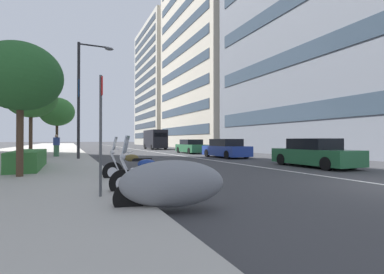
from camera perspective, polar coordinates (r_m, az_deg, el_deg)
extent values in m
cube|color=#B2ADA3|center=(34.97, -30.05, -2.66)|extent=(160.00, 10.29, 0.15)
cube|color=silver|center=(40.76, -11.42, -2.52)|extent=(110.00, 0.16, 0.01)
ellipsoid|color=gray|center=(5.38, -4.05, -9.54)|extent=(1.21, 2.14, 0.90)
cylinder|color=black|center=(5.38, -12.80, -12.22)|extent=(0.24, 0.61, 0.60)
cylinder|color=black|center=(6.97, -13.97, -9.24)|extent=(0.35, 0.67, 0.67)
cylinder|color=silver|center=(6.97, -13.97, -9.24)|extent=(0.24, 0.36, 0.34)
cylinder|color=black|center=(6.85, -1.55, -9.42)|extent=(0.35, 0.67, 0.67)
cylinder|color=silver|center=(6.85, -1.55, -9.42)|extent=(0.24, 0.36, 0.34)
cube|color=silver|center=(6.87, -7.82, -9.52)|extent=(0.38, 0.45, 0.28)
cube|color=black|center=(6.81, -6.30, -6.07)|extent=(0.44, 0.68, 0.10)
ellipsoid|color=navy|center=(6.83, -9.24, -5.54)|extent=(0.39, 0.52, 0.24)
cylinder|color=silver|center=(6.85, -13.42, -6.81)|extent=(0.16, 0.31, 0.64)
cylinder|color=silver|center=(6.98, -13.21, -6.69)|extent=(0.16, 0.31, 0.64)
cylinder|color=silver|center=(6.87, -12.65, -3.00)|extent=(0.57, 0.25, 0.04)
sphere|color=silver|center=(6.91, -14.12, -3.98)|extent=(0.14, 0.14, 0.14)
cube|color=#B2BCC6|center=(6.88, -13.46, -1.49)|extent=(0.45, 0.27, 0.44)
cylinder|color=silver|center=(7.01, -5.40, -10.32)|extent=(0.33, 0.67, 0.16)
cylinder|color=black|center=(9.42, -15.99, -6.99)|extent=(0.30, 0.67, 0.66)
cylinder|color=silver|center=(9.42, -15.99, -6.99)|extent=(0.22, 0.36, 0.33)
cylinder|color=black|center=(9.33, -6.61, -7.07)|extent=(0.30, 0.67, 0.66)
cylinder|color=silver|center=(9.33, -6.61, -7.07)|extent=(0.22, 0.36, 0.33)
cube|color=silver|center=(9.35, -11.32, -7.15)|extent=(0.36, 0.44, 0.28)
cube|color=black|center=(9.30, -10.21, -4.61)|extent=(0.39, 0.68, 0.10)
ellipsoid|color=brown|center=(9.32, -12.36, -4.23)|extent=(0.36, 0.51, 0.24)
cylinder|color=silver|center=(9.31, -15.56, -5.17)|extent=(0.13, 0.32, 0.64)
cylinder|color=silver|center=(9.45, -15.45, -5.11)|extent=(0.13, 0.32, 0.64)
cylinder|color=silver|center=(9.35, -15.01, -2.37)|extent=(0.59, 0.20, 0.04)
sphere|color=silver|center=(9.37, -16.10, -3.09)|extent=(0.14, 0.14, 0.14)
cube|color=#B2BCC6|center=(9.36, -15.61, -1.26)|extent=(0.46, 0.24, 0.44)
cylinder|color=silver|center=(9.49, -9.57, -7.77)|extent=(0.28, 0.68, 0.16)
cube|color=#236038|center=(15.52, 23.90, -3.72)|extent=(4.63, 1.98, 0.75)
cube|color=black|center=(15.52, 23.79, -1.30)|extent=(2.27, 1.74, 0.55)
cylinder|color=black|center=(16.09, 18.02, -4.40)|extent=(0.63, 0.25, 0.62)
cylinder|color=black|center=(17.17, 22.23, -4.14)|extent=(0.63, 0.25, 0.62)
cylinder|color=black|center=(13.91, 25.98, -4.97)|extent=(0.63, 0.25, 0.62)
cylinder|color=black|center=(15.15, 30.16, -4.58)|extent=(0.63, 0.25, 0.62)
cube|color=navy|center=(21.86, 6.97, -2.84)|extent=(4.58, 1.99, 0.76)
cube|color=black|center=(21.82, 7.01, -1.12)|extent=(2.41, 1.76, 0.55)
cylinder|color=black|center=(22.71, 3.15, -3.31)|extent=(0.63, 0.24, 0.62)
cylinder|color=black|center=(23.57, 6.69, -3.20)|extent=(0.63, 0.24, 0.62)
cylinder|color=black|center=(20.17, 7.30, -3.64)|extent=(0.63, 0.24, 0.62)
cylinder|color=black|center=(21.13, 11.08, -3.50)|extent=(0.63, 0.24, 0.62)
cube|color=#236038|center=(28.68, -0.18, -2.30)|extent=(4.65, 1.86, 0.76)
cube|color=black|center=(28.69, -0.20, -1.02)|extent=(2.36, 1.69, 0.51)
cylinder|color=black|center=(29.79, -2.79, -2.66)|extent=(0.62, 0.23, 0.62)
cylinder|color=black|center=(30.41, 0.11, -2.62)|extent=(0.62, 0.23, 0.62)
cylinder|color=black|center=(26.96, -0.51, -2.88)|extent=(0.62, 0.23, 0.62)
cylinder|color=black|center=(27.64, 2.63, -2.82)|extent=(0.62, 0.23, 0.62)
cube|color=black|center=(41.36, -7.62, -0.40)|extent=(5.96, 2.27, 2.60)
cube|color=black|center=(38.54, -6.47, 0.47)|extent=(0.08, 1.80, 0.56)
cylinder|color=black|center=(43.09, -9.58, -1.95)|extent=(0.73, 0.27, 0.72)
cylinder|color=black|center=(43.57, -7.08, -1.94)|extent=(0.73, 0.27, 0.72)
cylinder|color=black|center=(39.18, -8.23, -2.09)|extent=(0.73, 0.27, 0.72)
cylinder|color=black|center=(39.72, -5.51, -2.07)|extent=(0.73, 0.27, 0.72)
cylinder|color=#47494C|center=(6.37, -18.33, 0.27)|extent=(0.06, 0.06, 2.66)
cube|color=red|center=(6.47, -18.16, 9.85)|extent=(0.32, 0.02, 0.40)
cylinder|color=#232326|center=(19.81, -22.34, 7.01)|extent=(0.18, 0.18, 7.68)
cylinder|color=#232326|center=(20.69, -19.50, 17.31)|extent=(0.10, 1.93, 0.10)
ellipsoid|color=slate|center=(20.76, -16.72, 17.01)|extent=(0.44, 0.60, 0.20)
cube|color=#194C99|center=(19.58, -22.30, 9.30)|extent=(0.56, 0.03, 1.10)
cube|color=#194C99|center=(20.27, -22.37, 8.96)|extent=(0.56, 0.03, 1.10)
cube|color=#337033|center=(14.06, -30.66, -3.99)|extent=(4.79, 1.10, 0.76)
cylinder|color=#473323|center=(11.00, -31.96, -0.77)|extent=(0.22, 0.22, 2.37)
ellipsoid|color=#265B28|center=(11.21, -31.89, 10.54)|extent=(2.71, 2.71, 2.30)
cylinder|color=#473323|center=(21.06, -30.32, 0.03)|extent=(0.22, 0.22, 2.87)
ellipsoid|color=#387A33|center=(21.25, -30.28, 7.17)|extent=(3.22, 3.22, 2.73)
cylinder|color=#473323|center=(27.07, -26.09, -0.38)|extent=(0.22, 0.22, 2.62)
ellipsoid|color=#387A33|center=(27.19, -26.07, 4.71)|extent=(2.94, 2.94, 2.50)
cube|color=#3F724C|center=(22.89, -26.16, -2.57)|extent=(0.32, 0.37, 0.84)
cube|color=#33478C|center=(22.88, -26.15, -0.80)|extent=(0.36, 0.46, 0.58)
sphere|color=tan|center=(22.88, -26.15, 0.21)|extent=(0.23, 0.23, 0.23)
cube|color=#384756|center=(25.73, 21.42, 4.78)|extent=(25.29, 0.08, 1.50)
cube|color=#384756|center=(26.68, 21.38, 15.69)|extent=(25.29, 0.08, 1.50)
cube|color=beige|center=(55.90, 6.34, 17.66)|extent=(24.11, 17.10, 37.78)
cube|color=#384756|center=(49.33, -2.28, 1.31)|extent=(21.70, 0.08, 1.50)
cube|color=#384756|center=(49.58, -2.28, 5.48)|extent=(21.70, 0.08, 1.50)
cube|color=#384756|center=(50.09, -2.28, 9.59)|extent=(21.70, 0.08, 1.50)
cube|color=#384756|center=(50.85, -2.28, 13.60)|extent=(21.70, 0.08, 1.50)
cube|color=#384756|center=(51.86, -2.27, 17.47)|extent=(21.70, 0.08, 1.50)
cube|color=#384756|center=(53.09, -2.27, 21.17)|extent=(21.70, 0.08, 1.50)
cube|color=#384756|center=(54.53, -2.27, 24.70)|extent=(21.70, 0.08, 1.50)
cube|color=#B7B2A3|center=(79.65, -2.08, 10.13)|extent=(23.62, 21.89, 32.41)
cube|color=#2D3842|center=(74.86, -9.90, 0.34)|extent=(21.26, 0.08, 1.50)
cube|color=#2D3842|center=(74.95, -9.90, 2.28)|extent=(21.26, 0.08, 1.50)
cube|color=#2D3842|center=(75.12, -9.89, 4.21)|extent=(21.26, 0.08, 1.50)
cube|color=#2D3842|center=(75.37, -9.89, 6.13)|extent=(21.26, 0.08, 1.50)
cube|color=#2D3842|center=(75.71, -9.89, 8.03)|extent=(21.26, 0.08, 1.50)
cube|color=#2D3842|center=(76.13, -9.88, 9.92)|extent=(21.26, 0.08, 1.50)
cube|color=#2D3842|center=(76.63, -9.88, 11.78)|extent=(21.26, 0.08, 1.50)
cube|color=#2D3842|center=(77.21, -9.88, 13.62)|extent=(21.26, 0.08, 1.50)
cube|color=#2D3842|center=(77.88, -9.87, 15.43)|extent=(21.26, 0.08, 1.50)
cube|color=#2D3842|center=(78.61, -9.87, 17.20)|extent=(21.26, 0.08, 1.50)
cube|color=#2D3842|center=(79.42, -9.87, 18.94)|extent=(21.26, 0.08, 1.50)
cube|color=#2D3842|center=(80.30, -9.86, 20.65)|extent=(21.26, 0.08, 1.50)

